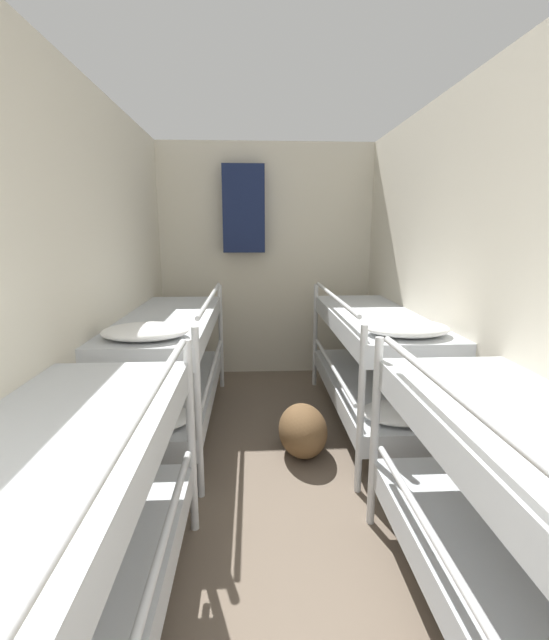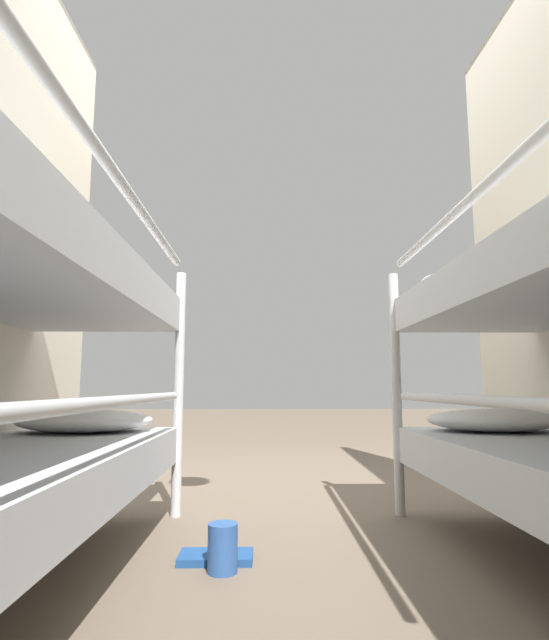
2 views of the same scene
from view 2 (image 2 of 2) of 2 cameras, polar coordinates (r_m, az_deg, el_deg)
The scene contains 4 objects.
ground_plane at distance 2.88m, azimuth 1.03°, elevation -18.77°, with size 20.00×20.00×0.00m, color #6B5B4C.
bunk_stack_right_near at distance 1.54m, azimuth -28.75°, elevation -4.95°, with size 0.69×1.95×1.11m.
tin_can at distance 1.67m, azimuth -5.95°, elevation -24.48°, with size 0.09×0.09×0.14m.
floor_book at distance 1.79m, azimuth -6.71°, elevation -25.31°, with size 0.24×0.13×0.02m.
Camera 2 is at (0.11, 2.83, 0.56)m, focal length 28.00 mm.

